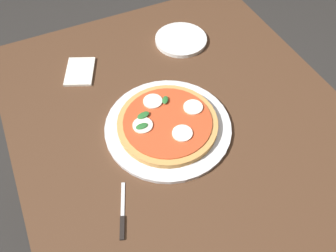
# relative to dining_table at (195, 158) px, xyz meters

# --- Properties ---
(ground_plane) EXTENTS (6.00, 6.00, 0.00)m
(ground_plane) POSITION_rel_dining_table_xyz_m (0.00, 0.00, -0.61)
(ground_plane) COLOR #2D2B28
(dining_table) EXTENTS (1.33, 0.99, 0.70)m
(dining_table) POSITION_rel_dining_table_xyz_m (0.00, 0.00, 0.00)
(dining_table) COLOR #4C301E
(dining_table) RESTS_ON ground_plane
(serving_tray) EXTENTS (0.37, 0.37, 0.01)m
(serving_tray) POSITION_rel_dining_table_xyz_m (-0.08, -0.06, 0.10)
(serving_tray) COLOR silver
(serving_tray) RESTS_ON dining_table
(pizza) EXTENTS (0.29, 0.29, 0.03)m
(pizza) POSITION_rel_dining_table_xyz_m (-0.08, -0.06, 0.11)
(pizza) COLOR tan
(pizza) RESTS_ON serving_tray
(plate_white) EXTENTS (0.19, 0.19, 0.01)m
(plate_white) POSITION_rel_dining_table_xyz_m (-0.42, 0.15, 0.10)
(plate_white) COLOR white
(plate_white) RESTS_ON dining_table
(napkin) EXTENTS (0.16, 0.13, 0.01)m
(napkin) POSITION_rel_dining_table_xyz_m (-0.41, -0.22, 0.09)
(napkin) COLOR white
(napkin) RESTS_ON dining_table
(knife) EXTENTS (0.14, 0.07, 0.01)m
(knife) POSITION_rel_dining_table_xyz_m (0.13, -0.27, 0.09)
(knife) COLOR black
(knife) RESTS_ON dining_table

